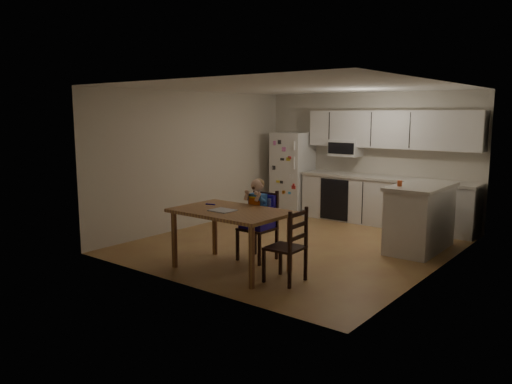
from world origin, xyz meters
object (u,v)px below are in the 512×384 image
object	(u,v)px
kitchen_island	(420,217)
red_cup	(400,183)
refrigerator	(293,173)
chair_side	(292,241)
chair_booster	(259,211)
dining_table	(231,218)

from	to	relation	value
kitchen_island	red_cup	size ratio (longest dim) A/B	15.90
refrigerator	chair_side	size ratio (longest dim) A/B	1.79
red_cup	chair_booster	distance (m)	2.16
chair_side	chair_booster	bearing A→B (deg)	-123.17
refrigerator	kitchen_island	xyz separation A→B (m)	(3.23, -1.27, -0.34)
kitchen_island	dining_table	world-z (taller)	kitchen_island
red_cup	chair_side	distance (m)	2.27
refrigerator	dining_table	size ratio (longest dim) A/B	1.11
kitchen_island	chair_side	world-z (taller)	kitchen_island
kitchen_island	chair_side	xyz separation A→B (m)	(-0.70, -2.50, 0.02)
kitchen_island	chair_booster	xyz separation A→B (m)	(-1.64, -1.94, 0.20)
chair_booster	chair_side	bearing A→B (deg)	-30.26
refrigerator	kitchen_island	world-z (taller)	refrigerator
red_cup	dining_table	bearing A→B (deg)	-123.03
red_cup	chair_booster	world-z (taller)	chair_booster
kitchen_island	dining_table	bearing A→B (deg)	-122.69
chair_booster	kitchen_island	bearing A→B (deg)	50.41
dining_table	chair_side	size ratio (longest dim) A/B	1.61
kitchen_island	red_cup	xyz separation A→B (m)	(-0.21, -0.35, 0.55)
kitchen_island	dining_table	size ratio (longest dim) A/B	0.90
chair_booster	chair_side	xyz separation A→B (m)	(0.94, -0.57, -0.18)
kitchen_island	chair_booster	bearing A→B (deg)	-130.25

